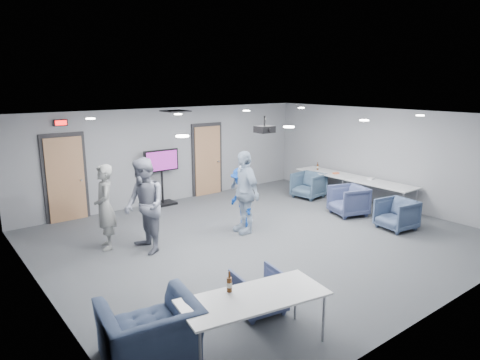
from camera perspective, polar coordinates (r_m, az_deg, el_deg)
floor at (r=9.65m, az=2.88°, el=-7.71°), size 9.00×9.00×0.00m
ceiling at (r=9.06m, az=3.08°, el=8.48°), size 9.00×9.00×0.00m
wall_back at (r=12.50m, az=-9.11°, el=3.33°), size 9.00×0.02×2.70m
wall_front at (r=6.87m, az=25.46°, el=-5.72°), size 9.00×0.02×2.70m
wall_left at (r=7.26m, az=-25.09°, el=-4.72°), size 0.02×8.00×2.70m
wall_right at (r=12.62m, az=18.65°, el=2.90°), size 0.02×8.00×2.70m
door_left at (r=11.40m, az=-22.23°, el=0.15°), size 1.06×0.17×2.24m
door_right at (r=13.12m, az=-4.38°, el=2.65°), size 1.06×0.17×2.24m
exit_sign at (r=11.19m, az=-22.81°, el=7.06°), size 0.32×0.08×0.16m
hvac_diffuser at (r=11.07m, az=-8.60°, el=9.08°), size 0.60×0.60×0.03m
downlights at (r=9.06m, az=3.08°, el=8.39°), size 6.18×3.78×0.02m
person_a at (r=9.24m, az=-17.57°, el=-3.47°), size 0.57×0.73×1.77m
person_b at (r=8.80m, az=-12.62°, el=-3.39°), size 0.79×0.99×1.95m
person_c at (r=9.75m, az=0.57°, el=-1.61°), size 0.61×1.17×1.90m
person_d at (r=10.04m, az=0.21°, el=-2.46°), size 0.75×1.05×1.47m
chair_right_a at (r=12.98m, az=9.11°, el=-0.70°), size 0.94×0.92×0.76m
chair_right_b at (r=11.50m, az=14.24°, el=-2.69°), size 1.06×1.04×0.77m
chair_right_c at (r=10.74m, az=20.14°, el=-4.33°), size 0.89×0.87×0.72m
chair_front_a at (r=6.66m, az=2.47°, el=-14.58°), size 0.79×0.81×0.64m
chair_front_b at (r=5.72m, az=-11.93°, el=-19.22°), size 1.31×1.18×0.76m
table_right_a at (r=13.29m, az=11.53°, el=0.88°), size 0.78×1.87×0.73m
table_right_b at (r=12.18m, az=18.30°, el=-0.61°), size 0.79×1.89×0.73m
table_front_left at (r=5.67m, az=1.87°, el=-15.61°), size 2.04×1.13×0.73m
bottle_front at (r=5.72m, az=-1.42°, el=-13.73°), size 0.07×0.07×0.28m
bottle_right at (r=13.53m, az=10.31°, el=1.72°), size 0.06×0.06×0.24m
snack_box at (r=13.05m, az=12.67°, el=0.89°), size 0.20×0.16×0.04m
wrapper at (r=12.57m, az=17.07°, el=0.20°), size 0.22×0.17×0.05m
tv_stand at (r=12.15m, az=-10.37°, el=0.81°), size 1.03×0.49×1.58m
projector at (r=9.34m, az=3.31°, el=6.78°), size 0.37×0.36×0.36m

